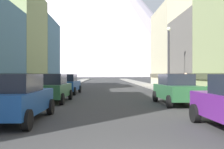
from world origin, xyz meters
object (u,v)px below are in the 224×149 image
at_px(pedestrian_0, 46,83).
at_px(streetlamp_right, 169,49).
at_px(potted_plant_2, 208,91).
at_px(car_left_0, 16,98).
at_px(car_left_1, 52,88).
at_px(car_left_2, 67,84).
at_px(car_right_1, 177,89).
at_px(potted_plant_1, 28,88).
at_px(pedestrian_1, 186,84).

relative_size(pedestrian_0, streetlamp_right, 0.28).
relative_size(potted_plant_2, pedestrian_0, 0.49).
relative_size(car_left_0, car_left_1, 1.00).
distance_m(car_left_1, car_left_2, 6.85).
relative_size(car_right_1, potted_plant_2, 5.61).
distance_m(car_right_1, potted_plant_2, 4.63).
distance_m(car_left_2, potted_plant_1, 3.33).
xyz_separation_m(car_left_2, pedestrian_0, (-2.45, 2.87, -0.00)).
relative_size(car_left_1, potted_plant_1, 5.93).
bearing_deg(car_left_2, pedestrian_0, 130.43).
bearing_deg(potted_plant_1, car_right_1, -34.55).
bearing_deg(potted_plant_1, streetlamp_right, 2.84).
bearing_deg(potted_plant_2, car_right_1, -133.95).
height_order(car_left_2, potted_plant_2, car_left_2).
bearing_deg(car_left_1, potted_plant_2, 9.94).
relative_size(car_left_0, streetlamp_right, 0.76).
height_order(car_left_1, pedestrian_0, car_left_1).
xyz_separation_m(car_left_1, pedestrian_1, (10.05, 4.62, 0.06)).
height_order(potted_plant_2, streetlamp_right, streetlamp_right).
bearing_deg(pedestrian_1, streetlamp_right, 114.20).
xyz_separation_m(car_left_2, car_right_1, (7.60, -8.28, 0.00)).
relative_size(car_left_0, potted_plant_2, 5.59).
bearing_deg(car_left_1, pedestrian_1, 24.68).
relative_size(car_left_1, potted_plant_2, 5.60).
height_order(potted_plant_2, pedestrian_0, pedestrian_0).
bearing_deg(car_left_2, pedestrian_1, -12.53).
bearing_deg(pedestrian_1, potted_plant_1, 174.02).
distance_m(car_left_1, pedestrian_0, 10.03).
xyz_separation_m(car_left_1, car_left_2, (-0.00, 6.85, 0.00)).
bearing_deg(potted_plant_1, car_left_2, 14.79).
distance_m(potted_plant_1, streetlamp_right, 12.84).
height_order(car_right_1, streetlamp_right, streetlamp_right).
bearing_deg(car_left_0, potted_plant_2, 39.07).
xyz_separation_m(pedestrian_1, streetlamp_right, (-0.90, 2.00, 3.03)).
bearing_deg(car_left_1, car_left_2, 90.01).
distance_m(car_right_1, pedestrian_0, 15.01).
distance_m(car_left_2, pedestrian_1, 10.30).
relative_size(car_left_1, pedestrian_0, 2.73).
height_order(car_right_1, pedestrian_1, pedestrian_1).
relative_size(car_left_2, pedestrian_1, 2.58).
bearing_deg(car_right_1, car_left_2, 132.55).
relative_size(pedestrian_0, pedestrian_1, 0.94).
distance_m(potted_plant_1, potted_plant_2, 14.59).
height_order(potted_plant_1, pedestrian_0, pedestrian_0).
bearing_deg(car_left_0, car_right_1, 35.64).
xyz_separation_m(car_left_2, streetlamp_right, (9.15, -0.23, 3.09)).
height_order(car_left_0, car_left_2, same).
distance_m(car_left_2, potted_plant_2, 11.89).
bearing_deg(potted_plant_1, potted_plant_2, -16.38).
relative_size(car_left_1, car_left_2, 0.99).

